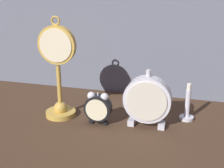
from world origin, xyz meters
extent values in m
plane|color=#422D1E|center=(0.00, 0.00, 0.00)|extent=(4.00, 4.00, 0.00)
cylinder|color=gold|center=(-0.17, 0.06, 0.01)|extent=(0.10, 0.10, 0.02)
sphere|color=gold|center=(-0.17, 0.06, 0.03)|extent=(0.04, 0.04, 0.04)
cylinder|color=gold|center=(-0.17, 0.06, 0.09)|extent=(0.01, 0.01, 0.15)
cylinder|color=gold|center=(-0.17, 0.06, 0.24)|extent=(0.12, 0.02, 0.12)
cylinder|color=beige|center=(-0.17, 0.05, 0.24)|extent=(0.11, 0.00, 0.11)
torus|color=gold|center=(-0.17, 0.06, 0.31)|extent=(0.03, 0.01, 0.03)
cube|color=black|center=(-0.05, 0.03, 0.01)|extent=(0.01, 0.01, 0.01)
cube|color=black|center=(-0.01, 0.03, 0.01)|extent=(0.01, 0.01, 0.01)
cylinder|color=black|center=(-0.03, 0.03, 0.05)|extent=(0.08, 0.03, 0.08)
cylinder|color=beige|center=(-0.03, 0.02, 0.05)|extent=(0.07, 0.00, 0.07)
sphere|color=silver|center=(-0.05, 0.03, 0.09)|extent=(0.02, 0.02, 0.02)
sphere|color=silver|center=(-0.01, 0.03, 0.09)|extent=(0.02, 0.02, 0.02)
cylinder|color=silver|center=(-0.03, 0.03, 0.10)|extent=(0.00, 0.00, 0.01)
cube|color=silver|center=(0.07, 0.06, 0.01)|extent=(0.02, 0.03, 0.02)
cube|color=silver|center=(0.16, 0.06, 0.01)|extent=(0.02, 0.03, 0.02)
cylinder|color=silver|center=(0.12, 0.06, 0.09)|extent=(0.14, 0.04, 0.14)
cylinder|color=beige|center=(0.12, 0.03, 0.09)|extent=(0.12, 0.00, 0.12)
cylinder|color=silver|center=(0.12, 0.06, 0.17)|extent=(0.01, 0.01, 0.02)
cylinder|color=silver|center=(0.23, 0.14, 0.01)|extent=(0.05, 0.05, 0.01)
cylinder|color=silver|center=(0.23, 0.14, 0.06)|extent=(0.02, 0.02, 0.09)
cylinder|color=silver|center=(0.23, 0.14, 0.11)|extent=(0.01, 0.01, 0.02)
camera|label=1|loc=(0.24, -0.80, 0.44)|focal=50.00mm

